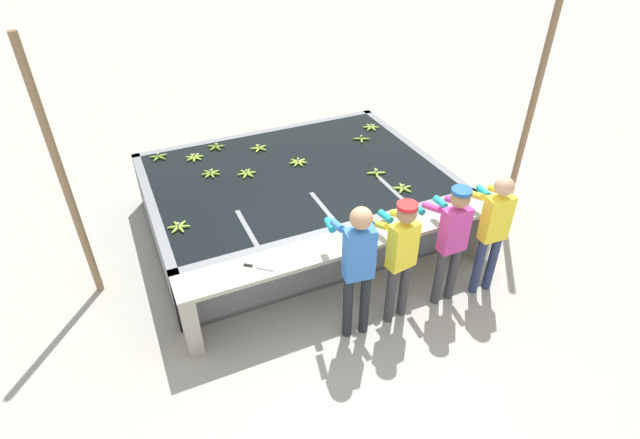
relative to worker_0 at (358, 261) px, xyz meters
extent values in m
plane|color=#A3A099|center=(0.21, 0.33, -1.05)|extent=(80.00, 80.00, 0.00)
cube|color=gray|center=(0.21, 2.31, -1.02)|extent=(4.11, 3.05, 0.06)
cube|color=gray|center=(0.21, 0.84, -0.62)|extent=(4.11, 0.12, 0.86)
cube|color=gray|center=(0.21, 3.77, -0.62)|extent=(4.11, 0.12, 0.86)
cube|color=gray|center=(-1.78, 2.31, -0.62)|extent=(0.12, 3.05, 0.86)
cube|color=gray|center=(2.21, 2.31, -0.62)|extent=(0.12, 3.05, 0.86)
cube|color=black|center=(0.21, 2.31, -0.59)|extent=(3.87, 2.81, 0.80)
cube|color=gray|center=(-0.82, 1.30, -0.62)|extent=(0.06, 0.80, 0.86)
cube|color=gray|center=(0.21, 1.30, -0.62)|extent=(0.06, 0.80, 0.86)
cube|color=gray|center=(1.24, 1.30, -0.62)|extent=(0.06, 0.80, 0.86)
cube|color=#A8A393|center=(0.21, 0.56, -0.21)|extent=(4.11, 0.45, 0.05)
cube|color=#A8A393|center=(-1.74, 0.56, -0.64)|extent=(0.16, 0.41, 0.81)
cube|color=#A8A393|center=(2.17, 0.56, -0.64)|extent=(0.16, 0.41, 0.81)
cylinder|color=#1E2328|center=(-0.10, -0.02, -0.62)|extent=(0.11, 0.11, 0.86)
cylinder|color=#1E2328|center=(0.09, -0.05, -0.62)|extent=(0.11, 0.11, 0.86)
cube|color=blue|center=(0.00, -0.03, 0.12)|extent=(0.34, 0.21, 0.61)
sphere|color=tan|center=(0.00, -0.03, 0.57)|extent=(0.23, 0.23, 0.23)
cylinder|color=blue|center=(-0.13, 0.24, 0.34)|extent=(0.12, 0.32, 0.18)
cylinder|color=#1EA3AD|center=(-0.09, 0.49, 0.17)|extent=(0.11, 0.21, 0.08)
cylinder|color=blue|center=(0.19, 0.19, 0.34)|extent=(0.12, 0.32, 0.18)
cylinder|color=#1EA3AD|center=(0.23, 0.44, 0.17)|extent=(0.11, 0.21, 0.08)
cylinder|color=#38383D|center=(0.45, -0.02, -0.65)|extent=(0.11, 0.11, 0.80)
cylinder|color=#38383D|center=(0.64, 0.01, -0.65)|extent=(0.11, 0.11, 0.80)
cube|color=yellow|center=(0.55, -0.01, 0.03)|extent=(0.34, 0.21, 0.56)
sphere|color=#9E704C|center=(0.55, -0.01, 0.45)|extent=(0.22, 0.22, 0.22)
cylinder|color=red|center=(0.55, -0.01, 0.55)|extent=(0.23, 0.23, 0.04)
cylinder|color=yellow|center=(0.35, 0.22, 0.23)|extent=(0.12, 0.32, 0.18)
cylinder|color=teal|center=(0.32, 0.46, 0.06)|extent=(0.11, 0.21, 0.08)
cylinder|color=yellow|center=(0.67, 0.26, 0.23)|extent=(0.12, 0.32, 0.18)
cylinder|color=teal|center=(0.63, 0.51, 0.06)|extent=(0.11, 0.21, 0.08)
cylinder|color=#38383D|center=(1.13, 0.00, -0.65)|extent=(0.11, 0.11, 0.79)
cylinder|color=#38383D|center=(1.33, 0.00, -0.65)|extent=(0.11, 0.11, 0.79)
cube|color=#BC388E|center=(1.23, 0.00, 0.03)|extent=(0.32, 0.17, 0.56)
sphere|color=#9E704C|center=(1.23, 0.00, 0.44)|extent=(0.21, 0.21, 0.21)
cylinder|color=#1E5199|center=(1.23, 0.00, 0.54)|extent=(0.23, 0.23, 0.04)
cylinder|color=#BC388E|center=(1.07, 0.25, 0.22)|extent=(0.08, 0.31, 0.18)
cylinder|color=#1EA3AD|center=(1.07, 0.50, 0.06)|extent=(0.08, 0.20, 0.08)
cylinder|color=#BC388E|center=(1.39, 0.25, 0.22)|extent=(0.08, 0.31, 0.18)
cylinder|color=#1EA3AD|center=(1.39, 0.50, 0.06)|extent=(0.08, 0.20, 0.08)
cylinder|color=navy|center=(1.69, -0.04, -0.64)|extent=(0.11, 0.11, 0.82)
cylinder|color=navy|center=(1.88, -0.05, -0.64)|extent=(0.11, 0.11, 0.82)
cube|color=yellow|center=(1.78, -0.05, 0.06)|extent=(0.33, 0.19, 0.58)
sphere|color=tan|center=(1.78, -0.05, 0.49)|extent=(0.22, 0.22, 0.22)
cylinder|color=yellow|center=(1.64, 0.21, 0.26)|extent=(0.10, 0.31, 0.18)
cylinder|color=#1EA3AD|center=(1.66, 0.46, 0.10)|extent=(0.10, 0.21, 0.08)
cylinder|color=yellow|center=(1.96, 0.19, 0.26)|extent=(0.10, 0.31, 0.18)
cylinder|color=#1EA3AD|center=(1.98, 0.44, 0.10)|extent=(0.10, 0.21, 0.08)
ellipsoid|color=#8CB738|center=(-0.45, 2.58, -0.17)|extent=(0.10, 0.17, 0.04)
ellipsoid|color=#8CB738|center=(-0.48, 2.54, -0.17)|extent=(0.17, 0.06, 0.04)
ellipsoid|color=#8CB738|center=(-0.46, 2.48, -0.17)|extent=(0.13, 0.16, 0.04)
ellipsoid|color=#8CB738|center=(-0.40, 2.48, -0.17)|extent=(0.10, 0.17, 0.04)
ellipsoid|color=#8CB738|center=(-0.37, 2.52, -0.17)|extent=(0.17, 0.06, 0.04)
ellipsoid|color=#8CB738|center=(-0.39, 2.57, -0.17)|extent=(0.13, 0.16, 0.04)
cylinder|color=tan|center=(-0.43, 2.53, -0.14)|extent=(0.03, 0.03, 0.04)
ellipsoid|color=#75A333|center=(-0.65, 3.55, -0.17)|extent=(0.15, 0.14, 0.04)
ellipsoid|color=#75A333|center=(-0.66, 3.48, -0.17)|extent=(0.16, 0.12, 0.04)
ellipsoid|color=#75A333|center=(-0.60, 3.46, -0.17)|extent=(0.08, 0.17, 0.04)
ellipsoid|color=#75A333|center=(-0.56, 3.51, -0.17)|extent=(0.17, 0.05, 0.04)
ellipsoid|color=#75A333|center=(-0.59, 3.56, -0.17)|extent=(0.10, 0.17, 0.04)
cylinder|color=tan|center=(-0.61, 3.51, -0.14)|extent=(0.03, 0.03, 0.04)
ellipsoid|color=#9EC642|center=(-0.02, 3.25, -0.17)|extent=(0.04, 0.17, 0.04)
ellipsoid|color=#9EC642|center=(-0.07, 3.21, -0.17)|extent=(0.17, 0.09, 0.04)
ellipsoid|color=#9EC642|center=(-0.05, 3.15, -0.17)|extent=(0.13, 0.16, 0.04)
ellipsoid|color=#9EC642|center=(0.01, 3.15, -0.17)|extent=(0.13, 0.16, 0.04)
ellipsoid|color=#9EC642|center=(0.03, 3.21, -0.17)|extent=(0.17, 0.09, 0.04)
cylinder|color=tan|center=(-0.02, 3.20, -0.14)|extent=(0.03, 0.03, 0.04)
ellipsoid|color=#93BC3D|center=(1.32, 1.30, -0.17)|extent=(0.16, 0.12, 0.04)
ellipsoid|color=#93BC3D|center=(1.33, 1.23, -0.17)|extent=(0.15, 0.14, 0.04)
ellipsoid|color=#93BC3D|center=(1.39, 1.22, -0.17)|extent=(0.10, 0.17, 0.04)
ellipsoid|color=#93BC3D|center=(1.43, 1.27, -0.17)|extent=(0.17, 0.05, 0.04)
ellipsoid|color=#93BC3D|center=(1.38, 1.32, -0.17)|extent=(0.08, 0.17, 0.04)
cylinder|color=tan|center=(1.37, 1.27, -0.14)|extent=(0.03, 0.03, 0.04)
ellipsoid|color=#9EC642|center=(0.31, 2.54, -0.17)|extent=(0.17, 0.06, 0.04)
ellipsoid|color=#9EC642|center=(0.33, 2.50, -0.17)|extent=(0.15, 0.14, 0.04)
ellipsoid|color=#9EC642|center=(0.37, 2.48, -0.17)|extent=(0.05, 0.17, 0.04)
ellipsoid|color=#9EC642|center=(0.41, 2.51, -0.17)|extent=(0.16, 0.12, 0.04)
ellipsoid|color=#9EC642|center=(0.42, 2.55, -0.17)|extent=(0.17, 0.09, 0.04)
ellipsoid|color=#9EC642|center=(0.38, 2.59, -0.17)|extent=(0.09, 0.17, 0.04)
ellipsoid|color=#9EC642|center=(0.34, 2.58, -0.17)|extent=(0.12, 0.16, 0.04)
cylinder|color=tan|center=(0.37, 2.54, -0.14)|extent=(0.03, 0.03, 0.04)
ellipsoid|color=#9EC642|center=(1.89, 3.12, -0.17)|extent=(0.16, 0.13, 0.04)
ellipsoid|color=#9EC642|center=(1.93, 3.09, -0.17)|extent=(0.05, 0.17, 0.04)
ellipsoid|color=#9EC642|center=(1.98, 3.12, -0.17)|extent=(0.17, 0.11, 0.04)
ellipsoid|color=#9EC642|center=(1.98, 3.18, -0.17)|extent=(0.16, 0.13, 0.04)
ellipsoid|color=#9EC642|center=(1.93, 3.20, -0.17)|extent=(0.05, 0.17, 0.04)
ellipsoid|color=#9EC642|center=(1.88, 3.17, -0.17)|extent=(0.17, 0.11, 0.04)
cylinder|color=tan|center=(1.93, 3.15, -0.14)|extent=(0.03, 0.03, 0.04)
ellipsoid|color=#8CB738|center=(1.31, 1.76, -0.17)|extent=(0.17, 0.09, 0.04)
ellipsoid|color=#8CB738|center=(1.27, 1.83, -0.17)|extent=(0.09, 0.17, 0.04)
ellipsoid|color=#8CB738|center=(1.20, 1.80, -0.17)|extent=(0.17, 0.09, 0.04)
ellipsoid|color=#8CB738|center=(1.23, 1.73, -0.17)|extent=(0.09, 0.17, 0.04)
cylinder|color=tan|center=(1.25, 1.78, -0.14)|extent=(0.03, 0.03, 0.04)
ellipsoid|color=#9EC642|center=(-1.00, 3.37, -0.17)|extent=(0.07, 0.17, 0.04)
ellipsoid|color=#9EC642|center=(-1.04, 3.34, -0.17)|extent=(0.17, 0.11, 0.04)
ellipsoid|color=#9EC642|center=(-1.04, 3.29, -0.17)|extent=(0.17, 0.10, 0.04)
ellipsoid|color=#9EC642|center=(-1.01, 3.26, -0.17)|extent=(0.08, 0.17, 0.04)
ellipsoid|color=#9EC642|center=(-0.96, 3.27, -0.17)|extent=(0.13, 0.16, 0.04)
ellipsoid|color=#9EC642|center=(-0.94, 3.31, -0.17)|extent=(0.17, 0.04, 0.04)
ellipsoid|color=#9EC642|center=(-0.96, 3.35, -0.17)|extent=(0.14, 0.15, 0.04)
cylinder|color=tan|center=(-0.99, 3.31, -0.14)|extent=(0.03, 0.03, 0.04)
ellipsoid|color=#75A333|center=(-0.92, 2.79, -0.17)|extent=(0.11, 0.17, 0.04)
ellipsoid|color=#75A333|center=(-0.94, 2.75, -0.17)|extent=(0.17, 0.06, 0.04)
ellipsoid|color=#75A333|center=(-0.93, 2.70, -0.17)|extent=(0.15, 0.14, 0.04)
ellipsoid|color=#75A333|center=(-0.89, 2.69, -0.17)|extent=(0.05, 0.17, 0.04)
ellipsoid|color=#75A333|center=(-0.84, 2.71, -0.17)|extent=(0.16, 0.13, 0.04)
ellipsoid|color=#75A333|center=(-0.84, 2.76, -0.17)|extent=(0.17, 0.08, 0.04)
ellipsoid|color=#75A333|center=(-0.87, 2.79, -0.17)|extent=(0.10, 0.17, 0.04)
cylinder|color=tan|center=(-0.89, 2.74, -0.14)|extent=(0.03, 0.03, 0.04)
ellipsoid|color=#75A333|center=(-1.43, 3.57, -0.17)|extent=(0.17, 0.08, 0.04)
ellipsoid|color=#75A333|center=(-1.48, 3.61, -0.17)|extent=(0.04, 0.17, 0.04)
ellipsoid|color=#75A333|center=(-1.53, 3.57, -0.17)|extent=(0.17, 0.09, 0.04)
ellipsoid|color=#75A333|center=(-1.51, 3.51, -0.17)|extent=(0.13, 0.16, 0.04)
ellipsoid|color=#75A333|center=(-1.45, 3.51, -0.17)|extent=(0.12, 0.16, 0.04)
cylinder|color=tan|center=(-1.48, 3.55, -0.14)|extent=(0.03, 0.03, 0.04)
ellipsoid|color=#7FAD33|center=(1.63, 2.81, -0.17)|extent=(0.17, 0.11, 0.04)
ellipsoid|color=#7FAD33|center=(1.60, 2.88, -0.17)|extent=(0.11, 0.17, 0.04)
ellipsoid|color=#7FAD33|center=(1.53, 2.85, -0.17)|extent=(0.17, 0.11, 0.04)
ellipsoid|color=#7FAD33|center=(1.56, 2.78, -0.17)|extent=(0.11, 0.17, 0.04)
cylinder|color=tan|center=(1.58, 2.83, -0.14)|extent=(0.03, 0.03, 0.04)
ellipsoid|color=#93BC3D|center=(-1.62, 1.65, -0.17)|extent=(0.17, 0.08, 0.04)
ellipsoid|color=#93BC3D|center=(-1.60, 1.59, -0.17)|extent=(0.15, 0.14, 0.04)
ellipsoid|color=#93BC3D|center=(-1.55, 1.58, -0.17)|extent=(0.07, 0.17, 0.04)
ellipsoid|color=#93BC3D|center=(-1.51, 1.62, -0.17)|extent=(0.17, 0.08, 0.04)
ellipsoid|color=#93BC3D|center=(-1.52, 1.67, -0.17)|extent=(0.15, 0.14, 0.04)
ellipsoid|color=#93BC3D|center=(-1.58, 1.68, -0.17)|extent=(0.07, 0.17, 0.04)
cylinder|color=tan|center=(-1.56, 1.63, -0.14)|extent=(0.03, 0.03, 0.04)
cube|color=silver|center=(-0.86, 0.48, -0.18)|extent=(0.17, 0.15, 0.00)
cube|color=black|center=(-1.02, 0.61, -0.18)|extent=(0.09, 0.08, 0.02)
cube|color=silver|center=(0.82, 0.51, -0.18)|extent=(0.10, 0.20, 0.00)
cube|color=black|center=(0.75, 0.70, -0.18)|extent=(0.06, 0.10, 0.02)
cylinder|color=#846647|center=(-2.63, 1.95, 0.55)|extent=(0.09, 0.09, 3.20)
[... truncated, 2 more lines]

